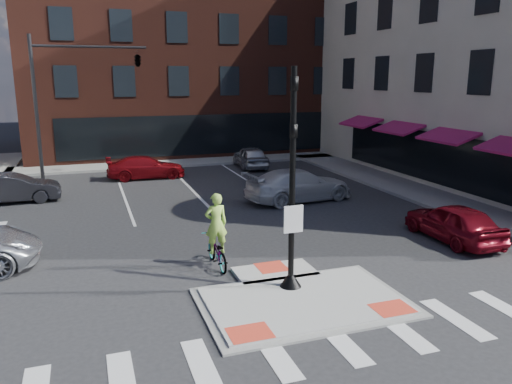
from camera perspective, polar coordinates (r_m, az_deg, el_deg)
name	(u,v)px	position (r m, az deg, el deg)	size (l,w,h in m)	color
ground	(296,296)	(13.93, 4.61, -11.75)	(120.00, 120.00, 0.00)	#28282B
refuge_island	(300,298)	(13.70, 5.06, -11.98)	(5.40, 4.65, 0.13)	gray
sidewalk_e	(409,189)	(27.42, 17.07, 0.38)	(3.00, 24.00, 0.15)	gray
sidewalk_n	(210,161)	(35.00, -5.32, 3.57)	(26.00, 3.00, 0.15)	gray
building_n	(179,52)	(44.34, -8.74, 15.50)	(24.40, 18.40, 15.50)	#512319
building_far_left	(91,83)	(63.57, -18.39, 11.71)	(10.00, 12.00, 10.00)	slate
building_far_right	(195,75)	(67.06, -7.03, 13.16)	(12.00, 12.00, 12.00)	brown
signal_pole	(292,209)	(13.47, 4.13, -1.94)	(0.60, 0.60, 5.98)	black
mast_arm_signal	(111,69)	(29.60, -16.24, 13.31)	(6.10, 2.24, 8.00)	black
red_sedan	(454,222)	(19.42, 21.66, -3.22)	(1.65, 4.09, 1.39)	maroon
white_pickup	(299,185)	(23.90, 4.91, 0.79)	(2.15, 5.28, 1.53)	silver
bg_car_dark	(13,188)	(26.14, -25.99, 0.39)	(1.45, 4.16, 1.37)	#252429
bg_car_silver	(251,157)	(32.55, -0.62, 4.04)	(1.68, 4.18, 1.42)	#B1B3B9
bg_car_red	(146,167)	(29.84, -12.46, 2.78)	(1.82, 4.47, 1.30)	maroon
cyclist	(216,242)	(15.64, -4.54, -5.75)	(0.72, 1.93, 2.37)	#3F3F44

